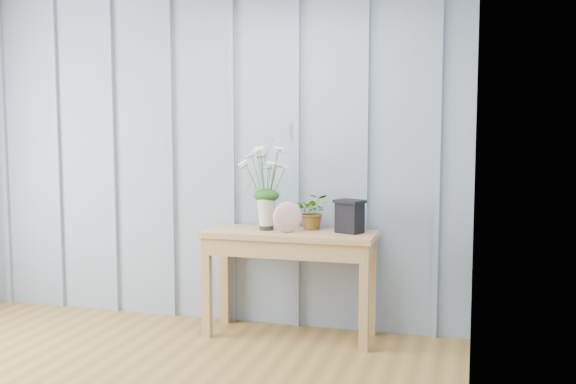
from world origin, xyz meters
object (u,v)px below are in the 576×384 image
(felt_disc_vessel, at_px, (287,217))
(carved_box, at_px, (350,216))
(sideboard, at_px, (290,247))
(daisy_vase, at_px, (266,174))

(felt_disc_vessel, height_order, carved_box, carved_box)
(sideboard, bearing_deg, carved_box, 5.40)
(daisy_vase, distance_m, felt_disc_vessel, 0.35)
(sideboard, xyz_separation_m, felt_disc_vessel, (0.00, -0.07, 0.22))
(sideboard, height_order, felt_disc_vessel, felt_disc_vessel)
(daisy_vase, relative_size, carved_box, 2.73)
(carved_box, bearing_deg, daisy_vase, -177.16)
(sideboard, xyz_separation_m, carved_box, (0.41, 0.04, 0.23))
(felt_disc_vessel, distance_m, carved_box, 0.43)
(daisy_vase, distance_m, carved_box, 0.65)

